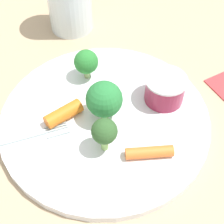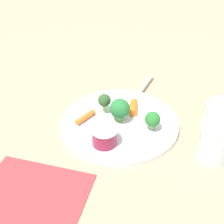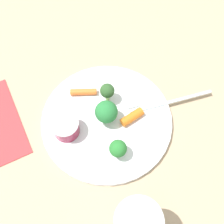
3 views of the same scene
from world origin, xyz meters
TOP-DOWN VIEW (x-y plane):
  - ground_plane at (0.00, 0.00)m, footprint 2.40×2.40m
  - plate at (0.00, 0.00)m, footprint 0.27×0.27m
  - sauce_cup at (-0.01, -0.08)m, footprint 0.05×0.05m
  - broccoli_floret_0 at (-0.00, 0.00)m, footprint 0.04×0.04m
  - broccoli_floret_1 at (0.07, -0.01)m, footprint 0.03×0.03m
  - broccoli_floret_2 at (-0.04, 0.02)m, footprint 0.03×0.03m
  - carrot_stick_0 at (0.02, 0.05)m, footprint 0.03×0.05m
  - carrot_stick_1 at (-0.08, -0.02)m, footprint 0.03×0.06m

SIDE VIEW (x-z plane):
  - ground_plane at x=0.00m, z-range 0.00..0.00m
  - plate at x=0.00m, z-range 0.00..0.01m
  - carrot_stick_1 at x=-0.08m, z-range 0.01..0.03m
  - carrot_stick_0 at x=0.02m, z-range 0.01..0.03m
  - sauce_cup at x=-0.01m, z-range 0.01..0.05m
  - broccoli_floret_1 at x=0.07m, z-range 0.02..0.06m
  - broccoli_floret_2 at x=-0.04m, z-range 0.02..0.07m
  - broccoli_floret_0 at x=0.00m, z-range 0.02..0.07m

